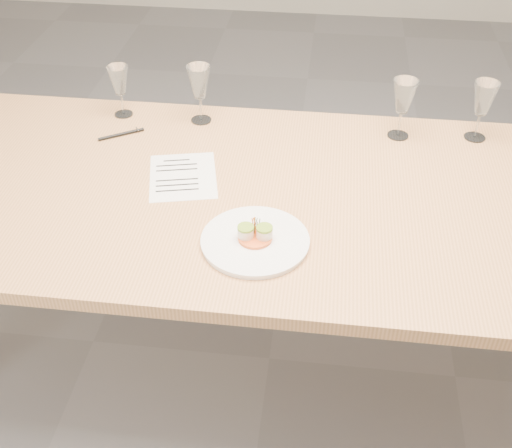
# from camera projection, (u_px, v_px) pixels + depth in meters

# --- Properties ---
(ground) EXTENTS (7.00, 7.00, 0.00)m
(ground) POSITION_uv_depth(u_px,v_px,m) (269.00, 358.00, 2.35)
(ground) COLOR slate
(ground) RESTS_ON ground
(dining_table) EXTENTS (2.40, 1.00, 0.75)m
(dining_table) POSITION_uv_depth(u_px,v_px,m) (272.00, 210.00, 1.92)
(dining_table) COLOR tan
(dining_table) RESTS_ON ground
(dinner_plate) EXTENTS (0.29, 0.29, 0.07)m
(dinner_plate) POSITION_uv_depth(u_px,v_px,m) (255.00, 240.00, 1.69)
(dinner_plate) COLOR white
(dinner_plate) RESTS_ON dining_table
(recipe_sheet) EXTENTS (0.25, 0.29, 0.00)m
(recipe_sheet) POSITION_uv_depth(u_px,v_px,m) (183.00, 176.00, 1.94)
(recipe_sheet) COLOR white
(recipe_sheet) RESTS_ON dining_table
(ballpoint_pen) EXTENTS (0.14, 0.09, 0.01)m
(ballpoint_pen) POSITION_uv_depth(u_px,v_px,m) (121.00, 134.00, 2.13)
(ballpoint_pen) COLOR black
(ballpoint_pen) RESTS_ON dining_table
(wine_glass_0) EXTENTS (0.07, 0.07, 0.18)m
(wine_glass_0) POSITION_uv_depth(u_px,v_px,m) (119.00, 82.00, 2.17)
(wine_glass_0) COLOR white
(wine_glass_0) RESTS_ON dining_table
(wine_glass_1) EXTENTS (0.08, 0.08, 0.20)m
(wine_glass_1) POSITION_uv_depth(u_px,v_px,m) (199.00, 83.00, 2.13)
(wine_glass_1) COLOR white
(wine_glass_1) RESTS_ON dining_table
(wine_glass_2) EXTENTS (0.08, 0.08, 0.20)m
(wine_glass_2) POSITION_uv_depth(u_px,v_px,m) (404.00, 98.00, 2.05)
(wine_glass_2) COLOR white
(wine_glass_2) RESTS_ON dining_table
(wine_glass_3) EXTENTS (0.08, 0.08, 0.20)m
(wine_glass_3) POSITION_uv_depth(u_px,v_px,m) (484.00, 100.00, 2.04)
(wine_glass_3) COLOR white
(wine_glass_3) RESTS_ON dining_table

